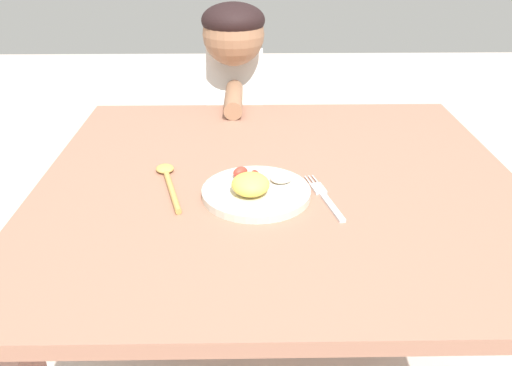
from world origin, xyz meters
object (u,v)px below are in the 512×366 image
Objects in this scene: spoon at (168,180)px; person at (236,125)px; plate at (255,190)px; fork at (325,197)px.

person reaches higher than spoon.
plate is 0.23× the size of person.
person is at bearing 94.23° from plate.
person reaches higher than plate.
person is (0.13, 0.67, -0.13)m from spoon.
fork is 0.21× the size of person.
person reaches higher than fork.
plate is at bearing -124.94° from spoon.
spoon is 0.70m from person.
spoon is at bearing 160.36° from plate.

